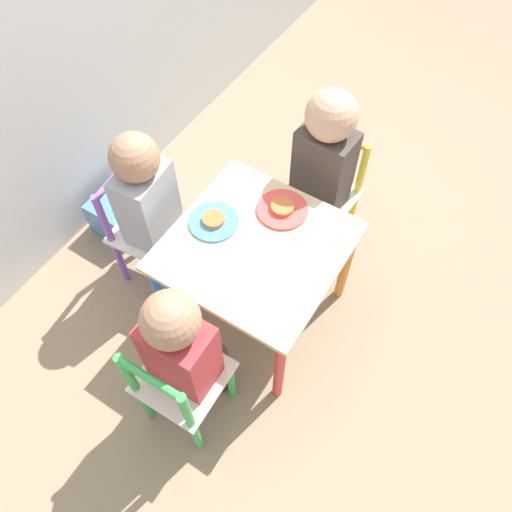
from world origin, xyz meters
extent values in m
plane|color=#8C755B|center=(0.00, 0.00, 0.00)|extent=(6.00, 6.00, 0.00)
cube|color=beige|center=(0.00, 0.00, 0.45)|extent=(0.56, 0.56, 0.02)
cylinder|color=#DB3D38|center=(-0.25, -0.25, 0.22)|extent=(0.04, 0.04, 0.44)
cylinder|color=orange|center=(0.25, -0.25, 0.22)|extent=(0.04, 0.04, 0.44)
cylinder|color=#387AD1|center=(-0.25, 0.25, 0.22)|extent=(0.04, 0.04, 0.44)
cylinder|color=teal|center=(0.25, 0.25, 0.22)|extent=(0.04, 0.04, 0.44)
cube|color=silver|center=(-0.05, 0.45, 0.28)|extent=(0.29, 0.29, 0.02)
cylinder|color=#8E51BC|center=(-0.14, 0.33, 0.14)|extent=(0.03, 0.03, 0.27)
cylinder|color=#8E51BC|center=(0.07, 0.35, 0.14)|extent=(0.03, 0.03, 0.27)
cylinder|color=#8E51BC|center=(-0.16, 0.54, 0.14)|extent=(0.03, 0.03, 0.27)
cylinder|color=#8E51BC|center=(0.05, 0.56, 0.14)|extent=(0.03, 0.03, 0.27)
cylinder|color=#8E51BC|center=(-0.16, 0.54, 0.40)|extent=(0.03, 0.03, 0.26)
cylinder|color=#8E51BC|center=(0.05, 0.56, 0.40)|extent=(0.03, 0.03, 0.26)
cylinder|color=#8E51BC|center=(-0.06, 0.55, 0.51)|extent=(0.21, 0.05, 0.02)
cube|color=silver|center=(0.45, -0.03, 0.28)|extent=(0.27, 0.27, 0.02)
cylinder|color=yellow|center=(0.35, 0.09, 0.14)|extent=(0.03, 0.03, 0.27)
cylinder|color=yellow|center=(0.34, -0.12, 0.14)|extent=(0.03, 0.03, 0.27)
cylinder|color=yellow|center=(0.56, 0.07, 0.14)|extent=(0.03, 0.03, 0.27)
cylinder|color=yellow|center=(0.55, -0.14, 0.14)|extent=(0.03, 0.03, 0.27)
cylinder|color=yellow|center=(0.56, 0.07, 0.40)|extent=(0.03, 0.03, 0.26)
cylinder|color=yellow|center=(0.55, -0.14, 0.40)|extent=(0.03, 0.03, 0.26)
cylinder|color=yellow|center=(0.55, -0.03, 0.51)|extent=(0.04, 0.21, 0.02)
cube|color=silver|center=(-0.45, -0.01, 0.28)|extent=(0.27, 0.27, 0.02)
cylinder|color=green|center=(-0.34, -0.11, 0.14)|extent=(0.03, 0.03, 0.27)
cylinder|color=green|center=(-0.35, 0.10, 0.14)|extent=(0.03, 0.03, 0.27)
cylinder|color=green|center=(-0.55, -0.12, 0.14)|extent=(0.03, 0.03, 0.27)
cylinder|color=green|center=(-0.56, 0.09, 0.14)|extent=(0.03, 0.03, 0.27)
cylinder|color=green|center=(-0.55, -0.12, 0.40)|extent=(0.03, 0.03, 0.26)
cylinder|color=green|center=(-0.56, 0.09, 0.40)|extent=(0.03, 0.03, 0.26)
cylinder|color=green|center=(-0.55, -0.01, 0.51)|extent=(0.03, 0.21, 0.02)
cylinder|color=#4C608E|center=(-0.08, 0.32, 0.14)|extent=(0.07, 0.07, 0.29)
cylinder|color=#4C608E|center=(0.02, 0.33, 0.14)|extent=(0.07, 0.07, 0.29)
cube|color=#999EA8|center=(-0.04, 0.43, 0.44)|extent=(0.21, 0.16, 0.32)
sphere|color=#A37556|center=(-0.04, 0.43, 0.67)|extent=(0.17, 0.17, 0.17)
cylinder|color=#7A6B5B|center=(0.33, 0.03, 0.14)|extent=(0.07, 0.07, 0.29)
cylinder|color=#7A6B5B|center=(0.33, -0.07, 0.14)|extent=(0.07, 0.07, 0.29)
cube|color=#423833|center=(0.43, -0.02, 0.46)|extent=(0.15, 0.21, 0.34)
sphere|color=tan|center=(0.43, -0.02, 0.70)|extent=(0.18, 0.18, 0.18)
cylinder|color=#38383D|center=(-0.33, -0.06, 0.14)|extent=(0.07, 0.07, 0.29)
cylinder|color=#38383D|center=(-0.33, 0.04, 0.14)|extent=(0.07, 0.07, 0.29)
cube|color=#B23338|center=(-0.43, -0.01, 0.43)|extent=(0.14, 0.20, 0.29)
sphere|color=#A37556|center=(-0.43, -0.01, 0.65)|extent=(0.16, 0.16, 0.16)
cylinder|color=#4C9EE0|center=(0.00, 0.17, 0.47)|extent=(0.17, 0.17, 0.01)
cylinder|color=#CC6633|center=(0.00, 0.17, 0.48)|extent=(0.08, 0.08, 0.02)
cylinder|color=#E54C47|center=(0.17, 0.00, 0.47)|extent=(0.18, 0.18, 0.01)
cylinder|color=#CC6633|center=(0.17, 0.00, 0.48)|extent=(0.08, 0.08, 0.02)
cube|color=#4C7FB7|center=(0.08, 0.73, 0.09)|extent=(0.27, 0.20, 0.17)
camera|label=1|loc=(-0.80, -0.50, 1.81)|focal=35.00mm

